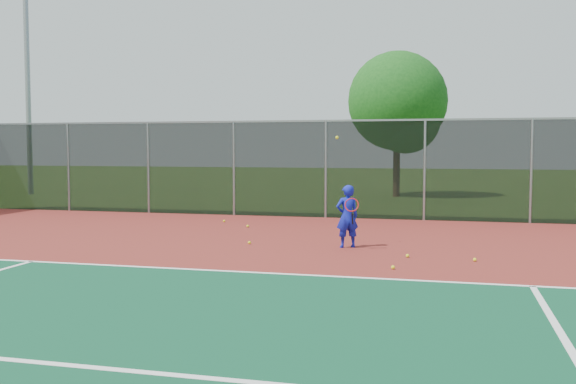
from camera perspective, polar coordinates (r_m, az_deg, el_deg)
name	(u,v)px	position (r m, az deg, el deg)	size (l,w,h in m)	color
ground	(386,333)	(7.89, 8.68, -12.28)	(120.00, 120.00, 0.00)	#2F5017
court_apron	(398,295)	(9.81, 9.80, -8.98)	(30.00, 20.00, 0.02)	maroon
fence_back	(425,169)	(19.56, 12.05, 2.04)	(30.00, 0.06, 3.03)	black
tennis_player	(347,216)	(14.00, 5.29, -2.14)	(0.60, 0.67, 2.43)	#121DB1
practice_ball_0	(393,267)	(11.71, 9.31, -6.63)	(0.07, 0.07, 0.07)	yellow
practice_ball_1	(224,221)	(18.81, -5.70, -2.58)	(0.07, 0.07, 0.07)	yellow
practice_ball_3	(408,256)	(12.99, 10.58, -5.59)	(0.07, 0.07, 0.07)	yellow
practice_ball_4	(475,260)	(12.84, 16.27, -5.80)	(0.07, 0.07, 0.07)	yellow
practice_ball_5	(249,243)	(14.54, -3.45, -4.51)	(0.07, 0.07, 0.07)	yellow
practice_ball_7	(248,226)	(17.55, -3.60, -3.04)	(0.07, 0.07, 0.07)	yellow
floodlight_nw	(27,55)	(32.61, -22.19, 11.25)	(0.90, 0.40, 11.43)	gray
tree_back_left	(399,105)	(28.98, 9.87, 7.59)	(4.39, 4.39, 6.45)	#382414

